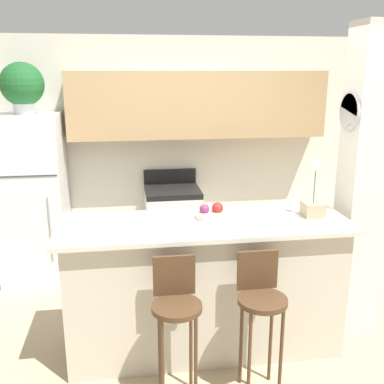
% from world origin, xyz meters
% --- Properties ---
extents(ground_plane, '(14.00, 14.00, 0.00)m').
position_xyz_m(ground_plane, '(0.00, 0.00, 0.00)').
color(ground_plane, tan).
extents(wall_back, '(5.60, 0.38, 2.55)m').
position_xyz_m(wall_back, '(0.10, 1.90, 1.51)').
color(wall_back, silver).
rests_on(wall_back, ground_plane).
extents(pillar_right, '(0.38, 0.32, 2.55)m').
position_xyz_m(pillar_right, '(1.38, 0.21, 1.28)').
color(pillar_right, silver).
rests_on(pillar_right, ground_plane).
extents(counter_bar, '(2.21, 0.73, 1.07)m').
position_xyz_m(counter_bar, '(0.00, 0.00, 0.54)').
color(counter_bar, beige).
rests_on(counter_bar, ground_plane).
extents(refrigerator, '(0.66, 0.70, 1.75)m').
position_xyz_m(refrigerator, '(-1.56, 1.58, 0.88)').
color(refrigerator, white).
rests_on(refrigerator, ground_plane).
extents(stove_range, '(0.60, 0.59, 1.07)m').
position_xyz_m(stove_range, '(-0.08, 1.64, 0.46)').
color(stove_range, white).
rests_on(stove_range, ground_plane).
extents(bar_stool_left, '(0.33, 0.33, 1.00)m').
position_xyz_m(bar_stool_left, '(-0.29, -0.54, 0.67)').
color(bar_stool_left, '#4C331E').
rests_on(bar_stool_left, ground_plane).
extents(bar_stool_right, '(0.33, 0.33, 1.00)m').
position_xyz_m(bar_stool_right, '(0.29, -0.54, 0.67)').
color(bar_stool_right, '#4C331E').
rests_on(bar_stool_right, ground_plane).
extents(potted_plant_on_fridge, '(0.43, 0.43, 0.51)m').
position_xyz_m(potted_plant_on_fridge, '(-1.56, 1.58, 2.03)').
color(potted_plant_on_fridge, silver).
rests_on(potted_plant_on_fridge, refrigerator).
extents(orchid_vase, '(0.16, 0.16, 0.43)m').
position_xyz_m(orchid_vase, '(0.86, 0.03, 1.17)').
color(orchid_vase, tan).
rests_on(orchid_vase, counter_bar).
extents(fruit_bowl, '(0.23, 0.23, 0.12)m').
position_xyz_m(fruit_bowl, '(0.06, 0.09, 1.11)').
color(fruit_bowl, silver).
rests_on(fruit_bowl, counter_bar).
extents(trash_bin, '(0.28, 0.28, 0.38)m').
position_xyz_m(trash_bin, '(-1.01, 1.34, 0.19)').
color(trash_bin, black).
rests_on(trash_bin, ground_plane).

